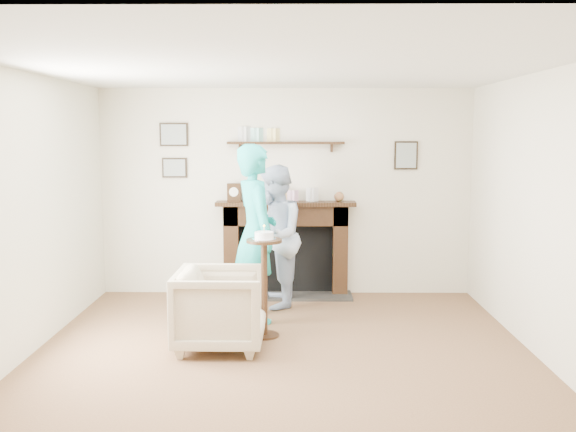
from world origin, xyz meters
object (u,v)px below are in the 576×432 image
at_px(man, 274,306).
at_px(pedestal_table, 264,268).
at_px(armchair, 221,347).
at_px(woman, 256,319).

relative_size(man, pedestal_table, 1.47).
distance_m(man, pedestal_table, 1.28).
bearing_deg(armchair, woman, -15.88).
distance_m(man, woman, 0.55).
xyz_separation_m(armchair, pedestal_table, (0.39, 0.34, 0.68)).
height_order(man, woman, woman).
relative_size(armchair, woman, 0.44).
relative_size(armchair, pedestal_table, 0.74).
bearing_deg(man, armchair, -17.89).
bearing_deg(woman, armchair, 143.88).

